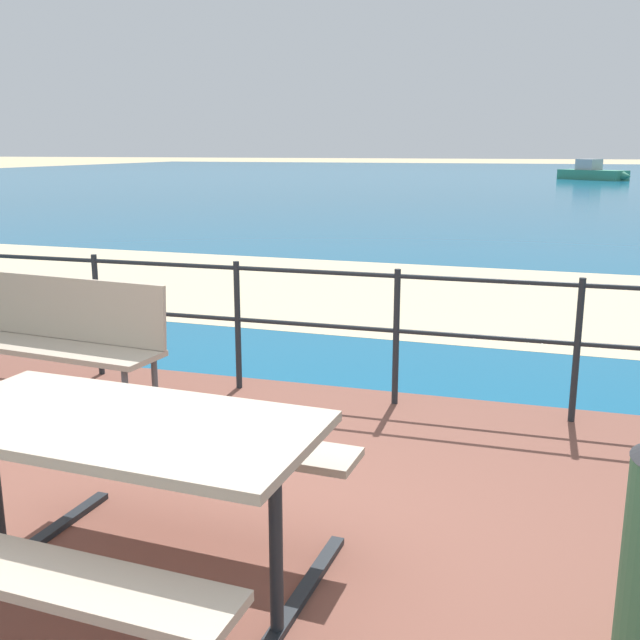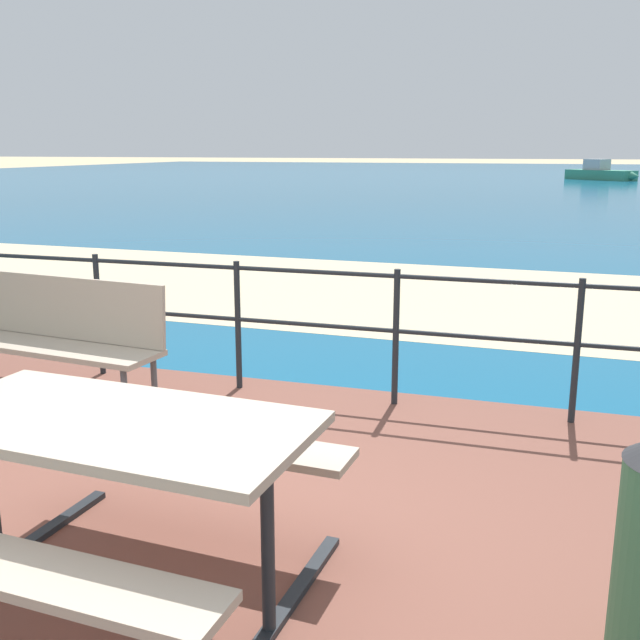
{
  "view_description": "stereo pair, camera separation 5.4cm",
  "coord_description": "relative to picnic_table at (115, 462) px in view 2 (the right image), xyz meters",
  "views": [
    {
      "loc": [
        1.51,
        -2.47,
        1.81
      ],
      "look_at": [
        0.01,
        2.47,
        0.6
      ],
      "focal_mm": 41.2,
      "sensor_mm": 36.0,
      "label": 1
    },
    {
      "loc": [
        1.56,
        -2.45,
        1.81
      ],
      "look_at": [
        0.01,
        2.47,
        0.6
      ],
      "focal_mm": 41.2,
      "sensor_mm": 36.0,
      "label": 2
    }
  ],
  "objects": [
    {
      "name": "ground_plane",
      "position": [
        -0.03,
        0.21,
        -0.65
      ],
      "size": [
        240.0,
        240.0,
        0.0
      ],
      "primitive_type": "plane",
      "color": "tan"
    },
    {
      "name": "patio_paving",
      "position": [
        -0.03,
        0.21,
        -0.62
      ],
      "size": [
        6.4,
        5.2,
        0.06
      ],
      "primitive_type": "cube",
      "color": "brown",
      "rests_on": "ground"
    },
    {
      "name": "sea_water",
      "position": [
        -0.03,
        40.21,
        -0.64
      ],
      "size": [
        90.0,
        90.0,
        0.01
      ],
      "primitive_type": "cube",
      "color": "#145B84",
      "rests_on": "ground"
    },
    {
      "name": "beach_strip",
      "position": [
        -0.03,
        6.8,
        -0.64
      ],
      "size": [
        54.1,
        6.03,
        0.01
      ],
      "primitive_type": "cube",
      "rotation": [
        0.0,
        0.0,
        -0.03
      ],
      "color": "beige",
      "rests_on": "ground"
    },
    {
      "name": "picnic_table",
      "position": [
        0.0,
        0.0,
        0.0
      ],
      "size": [
        1.59,
        1.47,
        0.76
      ],
      "rotation": [
        0.0,
        0.0,
        -0.06
      ],
      "color": "tan",
      "rests_on": "patio_paving"
    },
    {
      "name": "park_bench",
      "position": [
        -1.68,
        1.79,
        -0.03
      ],
      "size": [
        1.81,
        0.6,
        0.91
      ],
      "rotation": [
        0.0,
        0.0,
        -0.11
      ],
      "color": "tan",
      "rests_on": "patio_paving"
    },
    {
      "name": "railing_fence",
      "position": [
        -0.03,
        2.57,
        0.01
      ],
      "size": [
        5.94,
        0.04,
        0.95
      ],
      "color": "#1E2328",
      "rests_on": "patio_paving"
    },
    {
      "name": "boat_near",
      "position": [
        3.99,
        42.82,
        -0.25
      ],
      "size": [
        3.96,
        3.47,
        1.15
      ],
      "rotation": [
        0.0,
        0.0,
        5.6
      ],
      "color": "#338466",
      "rests_on": "sea_water"
    }
  ]
}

